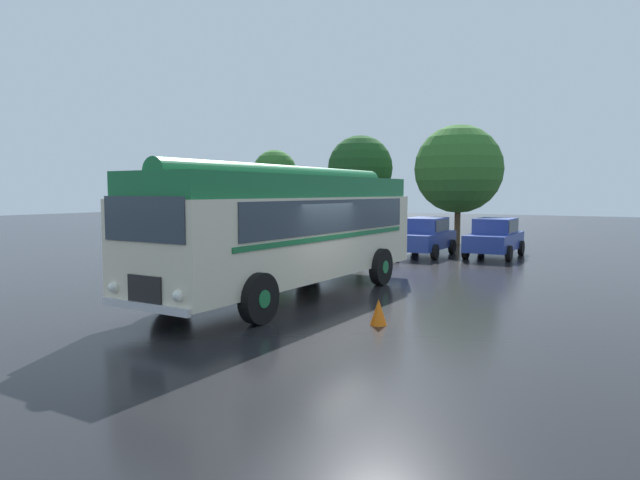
{
  "coord_description": "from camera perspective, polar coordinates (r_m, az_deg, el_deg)",
  "views": [
    {
      "loc": [
        7.76,
        -12.39,
        2.79
      ],
      "look_at": [
        -0.84,
        1.66,
        1.4
      ],
      "focal_mm": 32.0,
      "sensor_mm": 36.0,
      "label": 1
    }
  ],
  "objects": [
    {
      "name": "tree_far_left",
      "position": [
        37.04,
        -4.54,
        6.89
      ],
      "size": [
        2.82,
        2.82,
        5.49
      ],
      "color": "#4C3823",
      "rests_on": "ground"
    },
    {
      "name": "ground_plane",
      "position": [
        14.89,
        -0.58,
        -5.98
      ],
      "size": [
        120.0,
        120.0,
        0.0
      ],
      "primitive_type": "plane",
      "color": "black"
    },
    {
      "name": "tree_left_of_centre",
      "position": [
        35.18,
        4.22,
        7.3
      ],
      "size": [
        3.98,
        3.98,
        6.25
      ],
      "color": "#4C3823",
      "rests_on": "ground"
    },
    {
      "name": "car_mid_left",
      "position": [
        25.69,
        17.08,
        0.27
      ],
      "size": [
        2.06,
        4.25,
        1.66
      ],
      "color": "navy",
      "rests_on": "ground"
    },
    {
      "name": "traffic_cone",
      "position": [
        12.12,
        5.88,
        -7.18
      ],
      "size": [
        0.36,
        0.36,
        0.55
      ],
      "primitive_type": "cone",
      "color": "orange",
      "rests_on": "ground"
    },
    {
      "name": "car_near_left",
      "position": [
        25.54,
        10.44,
        0.38
      ],
      "size": [
        2.12,
        4.28,
        1.66
      ],
      "color": "navy",
      "rests_on": "ground"
    },
    {
      "name": "vintage_bus",
      "position": [
        15.23,
        -2.97,
        1.45
      ],
      "size": [
        2.93,
        10.14,
        3.49
      ],
      "color": "beige",
      "rests_on": "ground"
    },
    {
      "name": "tree_centre",
      "position": [
        31.77,
        13.59,
        6.98
      ],
      "size": [
        4.73,
        4.73,
        6.39
      ],
      "color": "#4C3823",
      "rests_on": "ground"
    }
  ]
}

